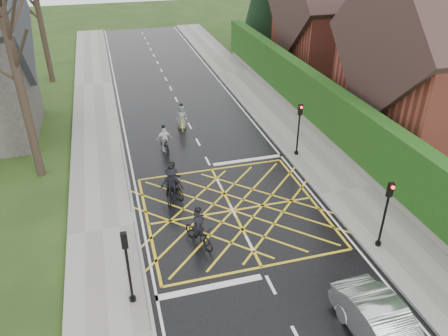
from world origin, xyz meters
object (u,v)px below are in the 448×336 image
cyclist_front (165,142)px  cyclist_lead (182,120)px  car (386,331)px  cyclist_rear (199,232)px  cyclist_back (174,183)px  cyclist_mid (172,187)px

cyclist_front → cyclist_lead: cyclist_lead is taller
cyclist_front → car: 16.10m
cyclist_lead → cyclist_front: bearing=-110.2°
cyclist_rear → car: size_ratio=0.45×
cyclist_rear → cyclist_lead: (1.53, 11.71, -0.00)m
cyclist_back → cyclist_lead: cyclist_back is taller
cyclist_lead → car: cyclist_lead is taller
cyclist_rear → car: cyclist_rear is taller
cyclist_back → cyclist_mid: cyclist_mid is taller
cyclist_rear → car: 8.07m
cyclist_back → cyclist_lead: size_ratio=1.07×
cyclist_front → car: cyclist_front is taller
cyclist_mid → car: size_ratio=0.47×
cyclist_back → cyclist_mid: bearing=-130.5°
cyclist_rear → cyclist_front: bearing=66.1°
cyclist_rear → cyclist_back: size_ratio=1.01×
cyclist_front → cyclist_back: bearing=-102.2°
cyclist_rear → car: bearing=-80.0°
cyclist_rear → car: (4.55, -6.66, 0.14)m
cyclist_back → cyclist_front: size_ratio=1.13×
cyclist_back → cyclist_lead: 7.96m
cyclist_lead → car: 18.62m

